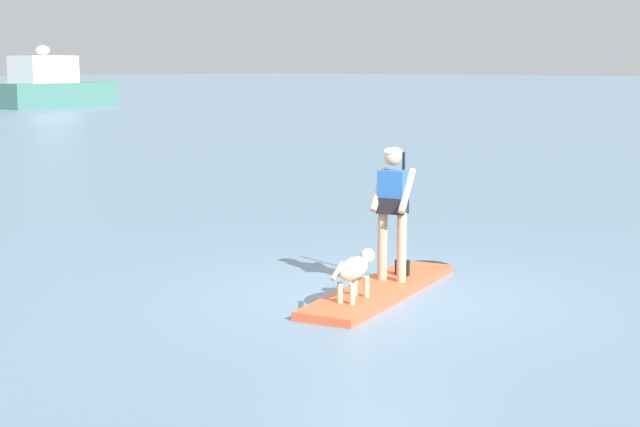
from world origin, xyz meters
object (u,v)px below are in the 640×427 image
at_px(dog, 355,269).
at_px(person_paddler, 393,203).
at_px(moored_boat_far_port, 50,88).
at_px(paddleboard, 388,286).

bearing_deg(dog, person_paddler, 14.60).
bearing_deg(moored_boat_far_port, person_paddler, -118.56).
bearing_deg(dog, moored_boat_far_port, 60.61).
bearing_deg(person_paddler, paddleboard, -165.40).
bearing_deg(moored_boat_far_port, dog, -119.39).
distance_m(person_paddler, dog, 1.27).
relative_size(paddleboard, dog, 3.25).
distance_m(person_paddler, moored_boat_far_port, 54.62).
relative_size(person_paddler, moored_boat_far_port, 0.20).
xyz_separation_m(paddleboard, moored_boat_far_port, (26.24, 48.00, 1.20)).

